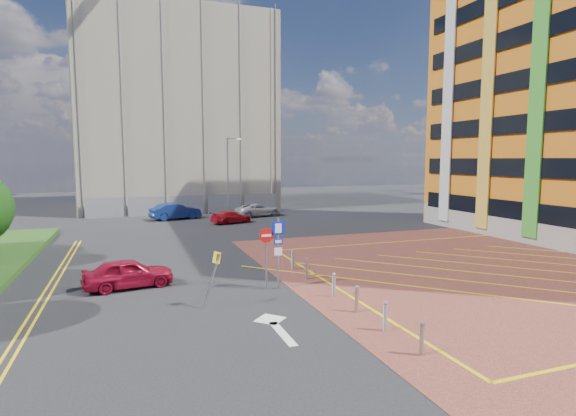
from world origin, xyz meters
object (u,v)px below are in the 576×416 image
warning_sign (213,272)px  car_blue_back (175,211)px  car_silver_back (259,210)px  sign_cluster (274,246)px  lamp_back (229,173)px  car_red_back (231,217)px  car_red_left (128,273)px

warning_sign → car_blue_back: 27.28m
car_silver_back → car_blue_back: bearing=74.4°
car_silver_back → sign_cluster: bearing=153.0°
sign_cluster → warning_sign: bearing=-150.8°
lamp_back → warning_sign: 29.61m
car_silver_back → car_red_back: bearing=124.8°
warning_sign → car_red_back: warning_sign is taller
sign_cluster → car_red_left: bearing=158.2°
car_silver_back → car_red_left: bearing=138.4°
sign_cluster → car_red_back: 21.33m
sign_cluster → car_red_back: sign_cluster is taller
car_red_left → car_silver_back: 25.95m
warning_sign → car_red_left: (-3.12, 4.11, -0.76)m
car_red_back → car_silver_back: size_ratio=0.81×
sign_cluster → warning_sign: 3.46m
lamp_back → car_red_left: bearing=-111.9°
car_blue_back → car_red_back: 6.35m
warning_sign → sign_cluster: bearing=29.2°
car_red_back → warning_sign: bearing=147.6°
warning_sign → car_red_left: size_ratio=0.57×
car_silver_back → warning_sign: bearing=148.0°
car_blue_back → car_silver_back: bearing=-108.8°
warning_sign → car_silver_back: bearing=70.7°
car_blue_back → warning_sign: bearing=161.7°
car_blue_back → sign_cluster: bearing=168.2°
lamp_back → car_blue_back: bearing=-165.6°
car_blue_back → car_red_back: (4.51, -4.47, -0.23)m
warning_sign → car_blue_back: bearing=87.5°
car_red_back → car_blue_back: bearing=26.9°
car_red_left → lamp_back: bearing=-31.2°
car_blue_back → car_red_left: bearing=153.6°
car_red_left → car_silver_back: car_red_left is taller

